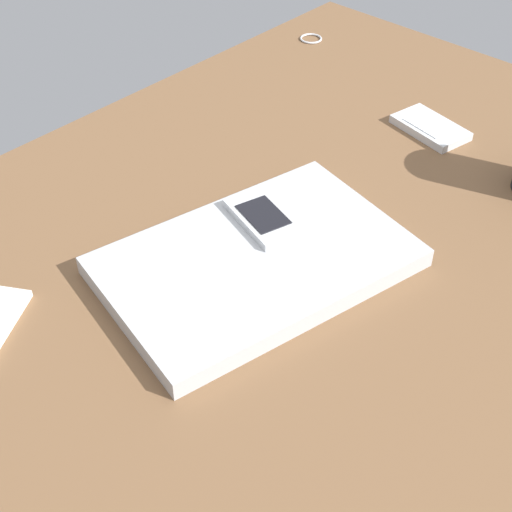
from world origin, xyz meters
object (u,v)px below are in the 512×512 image
(cell_phone_on_laptop, at_px, (263,218))
(key_ring, at_px, (311,39))
(laptop_closed, at_px, (256,262))
(cell_phone_on_desk, at_px, (429,127))

(cell_phone_on_laptop, distance_m, key_ring, 0.55)
(laptop_closed, height_order, cell_phone_on_laptop, cell_phone_on_laptop)
(cell_phone_on_desk, bearing_deg, cell_phone_on_laptop, 177.49)
(key_ring, bearing_deg, cell_phone_on_desk, -110.45)
(laptop_closed, distance_m, cell_phone_on_laptop, 0.06)
(cell_phone_on_desk, xyz_separation_m, key_ring, (0.12, 0.32, -0.00))
(cell_phone_on_desk, relative_size, key_ring, 2.98)
(cell_phone_on_laptop, height_order, cell_phone_on_desk, cell_phone_on_laptop)
(cell_phone_on_laptop, relative_size, cell_phone_on_desk, 0.95)
(laptop_closed, height_order, key_ring, laptop_closed)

